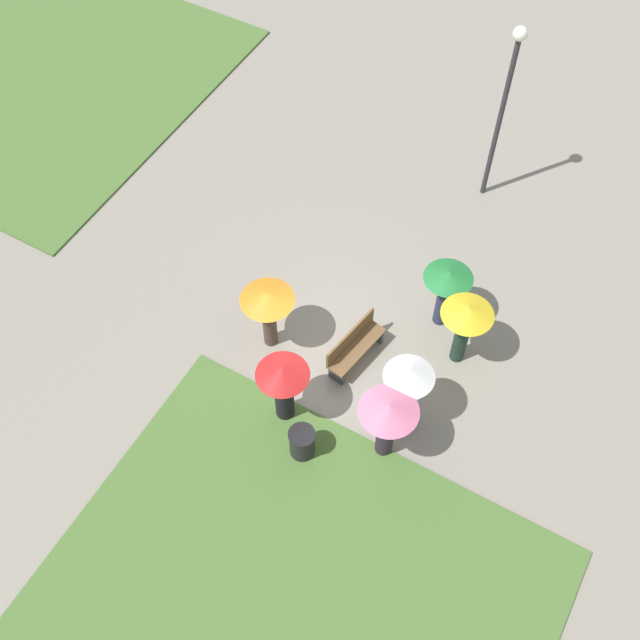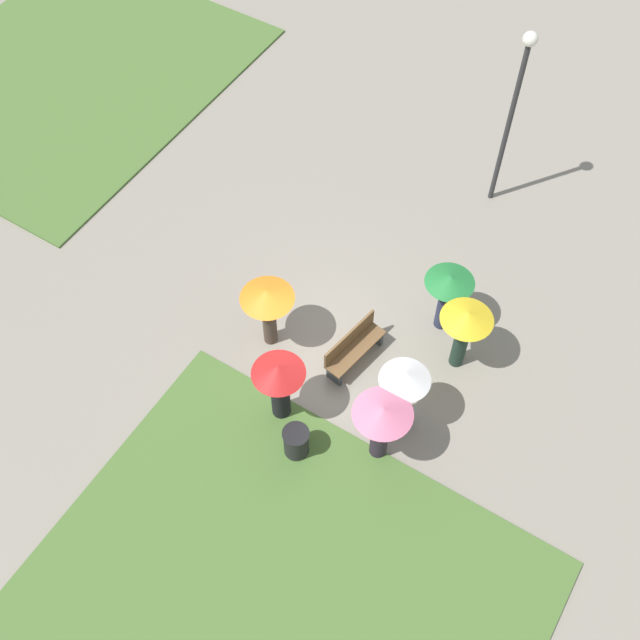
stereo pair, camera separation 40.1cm
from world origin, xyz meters
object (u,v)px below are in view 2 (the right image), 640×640
Objects in this scene: park_bench at (353,347)px; crowd_person_red at (279,381)px; crowd_person_pink at (382,420)px; crowd_person_orange at (268,302)px; crowd_person_white at (403,389)px; crowd_person_yellow at (465,325)px; trash_bin at (296,442)px; lamp_post at (515,101)px; crowd_person_green at (448,290)px.

crowd_person_red is (-1.89, 0.58, 0.82)m from park_bench.
crowd_person_pink reaches higher than crowd_person_red.
crowd_person_white is (-0.25, -3.31, -0.12)m from crowd_person_orange.
crowd_person_white reaches higher than crowd_person_red.
trash_bin is at bearing 153.39° from crowd_person_yellow.
crowd_person_white is at bearing -171.18° from lamp_post.
crowd_person_red is 2.40m from crowd_person_white.
crowd_person_white is (-0.77, -1.54, 0.80)m from park_bench.
lamp_post is at bearing -54.50° from crowd_person_pink.
crowd_person_green is at bearing -23.50° from park_bench.
crowd_person_white is (1.70, -1.38, 0.86)m from trash_bin.
crowd_person_white reaches higher than crowd_person_yellow.
trash_bin is (-2.47, -0.16, -0.06)m from park_bench.
crowd_person_pink is 0.98× the size of crowd_person_white.
park_bench is at bearing -18.70° from crowd_person_pink.
crowd_person_orange is (1.95, 1.93, 0.98)m from trash_bin.
crowd_person_red is 1.00× the size of crowd_person_yellow.
lamp_post is 2.61× the size of crowd_person_red.
crowd_person_pink is at bearing -110.22° from crowd_person_orange.
crowd_person_yellow is 0.97× the size of crowd_person_white.
crowd_person_white reaches higher than crowd_person_green.
crowd_person_orange reaches higher than park_bench.
lamp_post reaches higher than crowd_person_orange.
lamp_post reaches higher than crowd_person_yellow.
crowd_person_yellow is 1.06× the size of crowd_person_green.
park_bench is at bearing -50.18° from crowd_person_red.
crowd_person_orange is 0.97× the size of crowd_person_red.
lamp_post is 7.75m from crowd_person_pink.
crowd_person_pink is 2.75m from crowd_person_yellow.
crowd_person_yellow is (3.58, -1.76, 0.98)m from trash_bin.
crowd_person_pink is at bearing 71.51° from crowd_person_green.
trash_bin is 0.44× the size of crowd_person_yellow.
crowd_person_yellow reaches higher than crowd_person_orange.
trash_bin is 4.49m from crowd_person_green.
trash_bin is 2.92m from crowd_person_orange.
crowd_person_white is at bearing 168.14° from crowd_person_yellow.
crowd_person_red reaches higher than crowd_person_green.
lamp_post reaches higher than crowd_person_pink.
crowd_person_orange is (-0.51, 1.76, 0.92)m from park_bench.
lamp_post is 2.60× the size of crowd_person_pink.
crowd_person_green is (-4.06, -0.69, -1.77)m from lamp_post.
crowd_person_green reaches higher than park_bench.
crowd_person_white is (1.12, -2.12, -0.02)m from crowd_person_red.
crowd_person_red is at bearing 40.18° from crowd_person_green.
crowd_person_pink is at bearing -58.32° from trash_bin.
crowd_person_yellow is at bearing -163.51° from lamp_post.
crowd_person_pink is 1.01× the size of crowd_person_yellow.
crowd_person_green is at bearing 45.34° from crowd_person_yellow.
park_bench is 0.90× the size of crowd_person_orange.
crowd_person_green is (1.81, -1.20, 0.80)m from park_bench.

